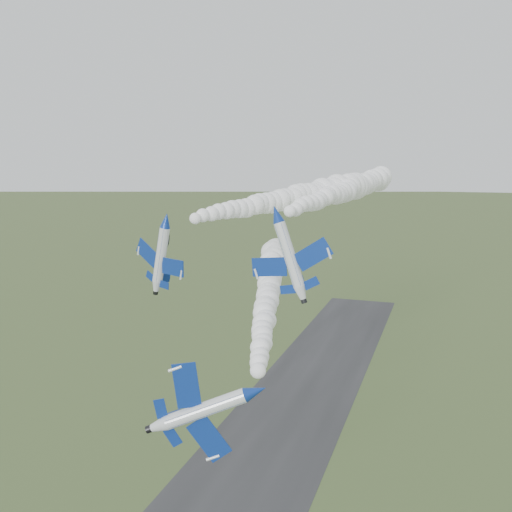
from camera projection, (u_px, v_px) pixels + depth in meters
The scene contains 7 objects.
runway at pixel (251, 473), 98.19m from camera, with size 24.00×260.00×0.04m, color #29292B.
jet_lead at pixel (256, 392), 57.41m from camera, with size 5.68×12.99×10.20m.
smoke_trail_jet_lead at pixel (269, 291), 92.49m from camera, with size 4.94×65.17×4.94m, color white, non-canonical shape.
jet_pair_left at pixel (165, 220), 84.85m from camera, with size 10.81×12.80×4.01m.
smoke_trail_jet_pair_left at pixel (288, 199), 106.27m from camera, with size 5.90×52.91×5.90m, color white, non-canonical shape.
jet_pair_right at pixel (276, 214), 78.40m from camera, with size 11.20×14.18×4.66m.
smoke_trail_jet_pair_right at pixel (347, 190), 115.43m from camera, with size 5.60×74.74×5.60m, color white, non-canonical shape.
Camera 1 is at (30.19, -55.52, 53.08)m, focal length 40.00 mm.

